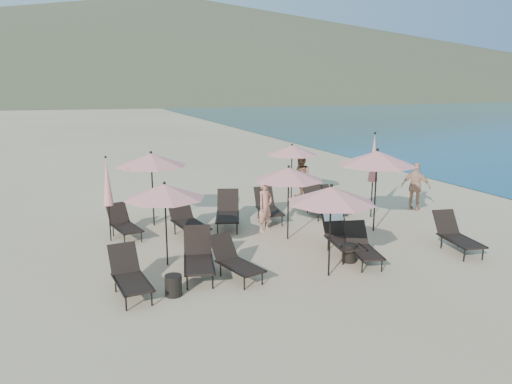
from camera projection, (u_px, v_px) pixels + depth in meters
name	position (u px, v px, depth m)	size (l,w,h in m)	color
ground	(320.00, 262.00, 12.43)	(800.00, 800.00, 0.00)	#D6BA8C
volcanic_headland	(187.00, 45.00, 307.10)	(690.00, 690.00, 55.00)	brown
lounger_0	(129.00, 275.00, 10.48)	(0.77, 1.67, 0.93)	black
lounger_1	(198.00, 256.00, 11.49)	(1.04, 1.85, 1.00)	black
lounger_2	(235.00, 260.00, 11.40)	(0.96, 1.64, 0.89)	black
lounger_3	(340.00, 233.00, 13.07)	(0.90, 1.82, 1.09)	black
lounger_4	(362.00, 246.00, 12.39)	(0.93, 1.64, 0.89)	black
lounger_5	(456.00, 235.00, 13.18)	(0.91, 1.75, 0.96)	black
lounger_6	(124.00, 223.00, 14.36)	(0.91, 1.64, 0.89)	black
lounger_7	(187.00, 219.00, 14.49)	(0.95, 1.90, 1.05)	black
lounger_8	(228.00, 211.00, 15.38)	(1.25, 1.94, 1.04)	black
lounger_9	(268.00, 206.00, 16.16)	(0.88, 1.75, 0.96)	black
lounger_10	(318.00, 201.00, 16.80)	(0.91, 1.81, 0.99)	black
lounger_11	(330.00, 201.00, 17.09)	(0.59, 1.49, 0.85)	black
umbrella_open_0	(165.00, 191.00, 11.84)	(1.95, 1.95, 2.10)	black
umbrella_open_1	(289.00, 174.00, 13.86)	(1.99, 1.99, 2.14)	black
umbrella_open_2	(377.00, 158.00, 14.57)	(2.33, 2.33, 2.51)	black
umbrella_open_3	(151.00, 160.00, 15.16)	(2.18, 2.18, 2.35)	black
umbrella_open_4	(292.00, 150.00, 18.74)	(1.97, 1.97, 2.12)	black
umbrella_open_5	(331.00, 195.00, 11.15)	(2.03, 2.03, 2.18)	black
umbrella_closed_0	(374.00, 158.00, 16.15)	(0.33, 0.33, 2.83)	black
umbrella_closed_1	(107.00, 182.00, 13.75)	(0.28, 0.28, 2.42)	black
side_table_0	(173.00, 285.00, 10.46)	(0.37, 0.37, 0.45)	black
side_table_1	(349.00, 253.00, 12.43)	(0.36, 0.36, 0.45)	black
beachgoer_a	(265.00, 206.00, 14.90)	(0.56, 0.37, 1.54)	tan
beachgoer_b	(301.00, 177.00, 18.99)	(0.82, 0.64, 1.68)	#93674B
beachgoer_c	(416.00, 187.00, 17.28)	(0.99, 0.41, 1.68)	tan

